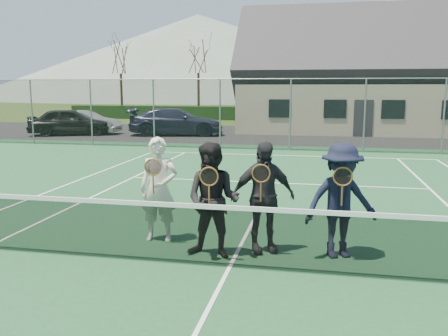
# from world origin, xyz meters

# --- Properties ---
(ground) EXTENTS (220.00, 220.00, 0.00)m
(ground) POSITION_xyz_m (0.00, 20.00, 0.00)
(ground) COLOR #2E4418
(ground) RESTS_ON ground
(court_surface) EXTENTS (30.00, 30.00, 0.02)m
(court_surface) POSITION_xyz_m (0.00, 0.00, 0.01)
(court_surface) COLOR #1C4C2B
(court_surface) RESTS_ON ground
(tarmac_carpark) EXTENTS (40.00, 12.00, 0.01)m
(tarmac_carpark) POSITION_xyz_m (-4.00, 20.00, 0.01)
(tarmac_carpark) COLOR black
(tarmac_carpark) RESTS_ON ground
(hedge_row) EXTENTS (40.00, 1.20, 1.10)m
(hedge_row) POSITION_xyz_m (0.00, 32.00, 0.55)
(hedge_row) COLOR black
(hedge_row) RESTS_ON ground
(hill_west) EXTENTS (110.00, 110.00, 18.00)m
(hill_west) POSITION_xyz_m (-25.00, 95.00, 9.00)
(hill_west) COLOR slate
(hill_west) RESTS_ON ground
(hill_centre) EXTENTS (120.00, 120.00, 22.00)m
(hill_centre) POSITION_xyz_m (20.00, 95.00, 11.00)
(hill_centre) COLOR #54655A
(hill_centre) RESTS_ON ground
(car_a) EXTENTS (4.80, 3.33, 1.52)m
(car_a) POSITION_xyz_m (-12.48, 17.76, 0.76)
(car_a) COLOR black
(car_a) RESTS_ON ground
(car_b) EXTENTS (4.07, 1.54, 1.33)m
(car_b) POSITION_xyz_m (-12.02, 18.57, 0.66)
(car_b) COLOR gray
(car_b) RESTS_ON ground
(car_c) EXTENTS (5.51, 3.00, 1.52)m
(car_c) POSITION_xyz_m (-6.64, 18.84, 0.76)
(car_c) COLOR #1B1D37
(car_c) RESTS_ON ground
(court_markings) EXTENTS (11.03, 23.83, 0.01)m
(court_markings) POSITION_xyz_m (0.00, 0.00, 0.02)
(court_markings) COLOR white
(court_markings) RESTS_ON court_surface
(tennis_net) EXTENTS (11.68, 0.08, 1.10)m
(tennis_net) POSITION_xyz_m (0.00, 0.00, 0.54)
(tennis_net) COLOR slate
(tennis_net) RESTS_ON ground
(perimeter_fence) EXTENTS (30.07, 0.07, 3.02)m
(perimeter_fence) POSITION_xyz_m (0.00, 13.50, 1.52)
(perimeter_fence) COLOR slate
(perimeter_fence) RESTS_ON ground
(clubhouse) EXTENTS (15.60, 8.20, 7.70)m
(clubhouse) POSITION_xyz_m (4.00, 24.00, 3.99)
(clubhouse) COLOR beige
(clubhouse) RESTS_ON ground
(tree_a) EXTENTS (3.20, 3.20, 7.77)m
(tree_a) POSITION_xyz_m (-16.00, 33.00, 5.79)
(tree_a) COLOR #332212
(tree_a) RESTS_ON ground
(tree_b) EXTENTS (3.20, 3.20, 7.77)m
(tree_b) POSITION_xyz_m (-9.00, 33.00, 5.79)
(tree_b) COLOR #332312
(tree_b) RESTS_ON ground
(tree_c) EXTENTS (3.20, 3.20, 7.77)m
(tree_c) POSITION_xyz_m (2.00, 33.00, 5.79)
(tree_c) COLOR #3B2515
(tree_c) RESTS_ON ground
(player_a) EXTENTS (0.70, 0.53, 1.80)m
(player_a) POSITION_xyz_m (-1.43, 1.03, 0.92)
(player_a) COLOR silver
(player_a) RESTS_ON court_surface
(player_b) EXTENTS (0.95, 0.78, 1.80)m
(player_b) POSITION_xyz_m (-0.34, 0.42, 0.92)
(player_b) COLOR black
(player_b) RESTS_ON court_surface
(player_c) EXTENTS (1.14, 0.83, 1.80)m
(player_c) POSITION_xyz_m (0.38, 0.82, 0.92)
(player_c) COLOR #242328
(player_c) RESTS_ON court_surface
(player_d) EXTENTS (1.33, 1.05, 1.80)m
(player_d) POSITION_xyz_m (1.59, 0.81, 0.92)
(player_d) COLOR black
(player_d) RESTS_ON court_surface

